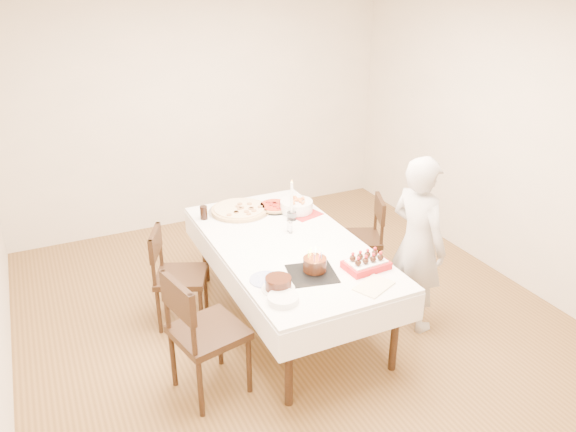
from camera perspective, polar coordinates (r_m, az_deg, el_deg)
name	(u,v)px	position (r m, az deg, el deg)	size (l,w,h in m)	color
floor	(297,324)	(4.95, 0.94, -10.95)	(5.00, 5.00, 0.00)	brown
wall_back	(201,109)	(6.55, -8.86, 10.74)	(4.50, 0.04, 2.70)	beige
wall_front	(575,377)	(2.61, 27.13, -14.32)	(4.50, 0.04, 2.70)	beige
wall_right	(516,142)	(5.64, 22.18, 6.99)	(0.04, 5.00, 2.70)	beige
dining_table	(288,282)	(4.82, 0.00, -6.75)	(1.14, 2.14, 0.75)	white
chair_right_savory	(359,239)	(5.47, 7.24, -2.30)	(0.44, 0.44, 0.86)	black
chair_left_savory	(181,277)	(4.86, -10.82, -6.07)	(0.45, 0.45, 0.88)	black
chair_left_dessert	(209,332)	(4.06, -8.07, -11.60)	(0.51, 0.51, 0.99)	black
person	(417,244)	(4.73, 13.01, -2.78)	(0.55, 0.36, 1.51)	beige
pizza_white	(239,210)	(5.22, -4.95, 0.64)	(0.57, 0.57, 0.04)	beige
pizza_pepperoni	(275,206)	(5.27, -1.37, 0.98)	(0.33, 0.33, 0.04)	red
red_placemat	(303,214)	(5.17, 1.55, 0.24)	(0.27, 0.27, 0.01)	#B21E1E
pasta_bowl	(296,206)	(5.19, 0.86, 1.03)	(0.30, 0.30, 0.10)	white
taper_candle	(292,200)	(4.97, 0.38, 1.64)	(0.08, 0.08, 0.38)	white
shaker_pair	(291,228)	(4.78, 0.28, -1.22)	(0.08, 0.08, 0.10)	white
cola_glass	(204,213)	(5.10, -8.56, 0.34)	(0.07, 0.07, 0.12)	black
layer_cake	(278,284)	(3.98, -1.00, -6.88)	(0.24, 0.24, 0.10)	#33160C
cake_board	(312,274)	(4.20, 2.45, -5.91)	(0.34, 0.34, 0.01)	black
birthday_cake	(315,260)	(4.18, 2.74, -4.51)	(0.18, 0.18, 0.17)	#3B1A10
strawberry_box	(366,264)	(4.29, 7.95, -4.80)	(0.33, 0.22, 0.08)	#AA1317
box_lid	(374,287)	(4.08, 8.71, -7.11)	(0.28, 0.19, 0.02)	beige
plate_stack	(283,299)	(3.86, -0.49, -8.39)	(0.22, 0.22, 0.05)	white
china_plate	(266,279)	(4.12, -2.24, -6.45)	(0.24, 0.24, 0.01)	white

